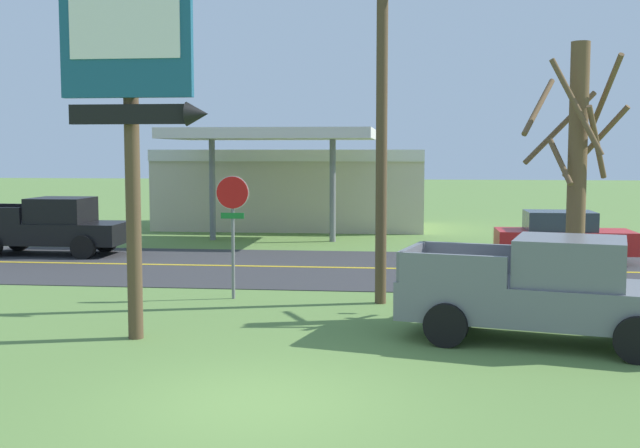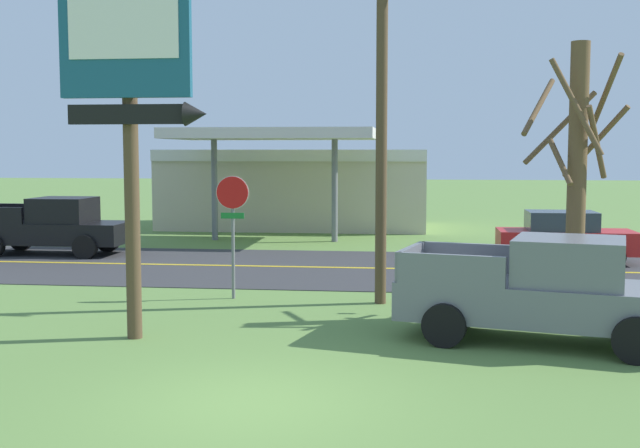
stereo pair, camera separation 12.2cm
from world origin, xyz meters
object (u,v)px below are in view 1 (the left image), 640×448
object	(u,v)px
motel_sign	(132,88)
stop_sign	(233,215)
bare_tree	(577,170)
pickup_black_on_road	(51,227)
pickup_grey_parked_on_lawn	(547,291)
car_red_near_lane	(563,237)
gas_station	(293,186)
utility_pole	(382,104)

from	to	relation	value
motel_sign	stop_sign	distance (m)	5.12
bare_tree	pickup_black_on_road	xyz separation A→B (m)	(-15.70, 8.14, -2.16)
motel_sign	pickup_grey_parked_on_lawn	world-z (taller)	motel_sign
stop_sign	bare_tree	distance (m)	7.86
bare_tree	pickup_black_on_road	size ratio (longest dim) A/B	1.12
bare_tree	car_red_near_lane	size ratio (longest dim) A/B	1.39
gas_station	car_red_near_lane	size ratio (longest dim) A/B	2.86
pickup_black_on_road	car_red_near_lane	size ratio (longest dim) A/B	1.24
bare_tree	stop_sign	bearing A→B (deg)	173.37
utility_pole	car_red_near_lane	distance (m)	9.96
utility_pole	pickup_black_on_road	size ratio (longest dim) A/B	1.65
stop_sign	utility_pole	size ratio (longest dim) A/B	0.34
utility_pole	bare_tree	world-z (taller)	utility_pole
gas_station	pickup_black_on_road	size ratio (longest dim) A/B	2.31
pickup_grey_parked_on_lawn	utility_pole	bearing A→B (deg)	132.67
motel_sign	pickup_grey_parked_on_lawn	distance (m)	8.48
utility_pole	gas_station	size ratio (longest dim) A/B	0.72
pickup_grey_parked_on_lawn	pickup_black_on_road	world-z (taller)	same
motel_sign	stop_sign	world-z (taller)	motel_sign
bare_tree	motel_sign	bearing A→B (deg)	-158.46
bare_tree	car_red_near_lane	world-z (taller)	bare_tree
motel_sign	pickup_grey_parked_on_lawn	xyz separation A→B (m)	(7.60, 0.67, -3.70)
motel_sign	gas_station	size ratio (longest dim) A/B	0.57
pickup_black_on_road	car_red_near_lane	bearing A→B (deg)	0.00
pickup_grey_parked_on_lawn	car_red_near_lane	bearing A→B (deg)	78.10
motel_sign	bare_tree	distance (m)	9.38
utility_pole	pickup_black_on_road	distance (m)	14.15
pickup_black_on_road	gas_station	bearing A→B (deg)	57.79
motel_sign	stop_sign	size ratio (longest dim) A/B	2.32
gas_station	pickup_black_on_road	bearing A→B (deg)	-122.21
pickup_grey_parked_on_lawn	bare_tree	bearing A→B (deg)	69.71
motel_sign	bare_tree	size ratio (longest dim) A/B	1.17
utility_pole	gas_station	world-z (taller)	utility_pole
motel_sign	pickup_black_on_road	xyz separation A→B (m)	(-7.09, 11.54, -3.70)
bare_tree	pickup_grey_parked_on_lawn	bearing A→B (deg)	-110.29
stop_sign	pickup_black_on_road	world-z (taller)	stop_sign
stop_sign	pickup_grey_parked_on_lawn	size ratio (longest dim) A/B	0.53
stop_sign	utility_pole	xyz separation A→B (m)	(3.53, -0.17, 2.58)
motel_sign	car_red_near_lane	bearing A→B (deg)	49.40
gas_station	pickup_grey_parked_on_lawn	xyz separation A→B (m)	(7.94, -21.60, -0.98)
utility_pole	stop_sign	bearing A→B (deg)	177.29
utility_pole	pickup_grey_parked_on_lawn	bearing A→B (deg)	-47.33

